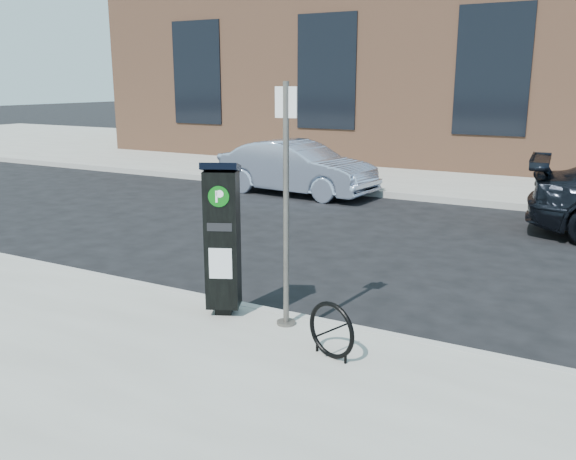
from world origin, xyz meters
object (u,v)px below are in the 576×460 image
Objects in this scene: sign_pole at (286,209)px; car_silver at (297,168)px; parking_kiosk at (222,237)px; bike_rack at (331,330)px.

car_silver is (-3.98, 7.70, -0.77)m from sign_pole.
car_silver is at bearing 87.84° from parking_kiosk.
car_silver is (-4.75, 8.21, 0.23)m from bike_rack.
parking_kiosk is 0.87m from sign_pole.
sign_pole reaches higher than car_silver.
parking_kiosk is 0.44× the size of car_silver.
sign_pole is 4.58× the size of bike_rack.
parking_kiosk is at bearing -178.93° from bike_rack.
bike_rack is 9.49m from car_silver.
car_silver is (-3.20, 7.75, -0.39)m from parking_kiosk.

